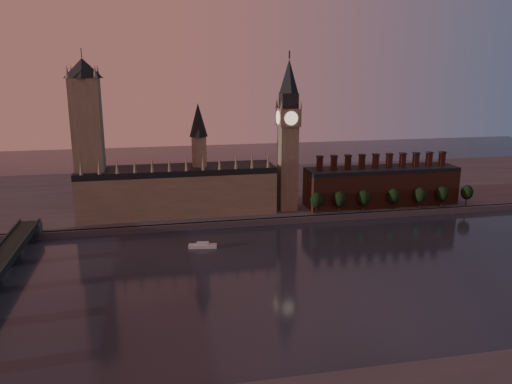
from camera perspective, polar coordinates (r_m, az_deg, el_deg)
ground at (r=249.88m, az=7.99°, el=-9.71°), size 900.00×900.00×0.00m
north_bank at (r=412.70m, az=-0.25°, el=0.22°), size 900.00×182.00×4.00m
palace_of_westminster at (r=339.34m, az=-8.83°, el=0.45°), size 130.00×30.30×74.00m
victoria_tower at (r=334.96m, az=-18.66°, el=6.24°), size 24.00×24.00×108.00m
big_ben at (r=339.81m, az=3.70°, el=6.65°), size 15.00×15.00×107.00m
chimney_block at (r=371.13m, az=14.09°, el=0.75°), size 110.00×25.00×37.00m
embankment_tree_0 at (r=338.78m, az=6.95°, el=-0.93°), size 8.60×8.60×14.88m
embankment_tree_1 at (r=343.45m, az=9.56°, el=-0.81°), size 8.60×8.60×14.88m
embankment_tree_2 at (r=350.05m, az=12.24°, el=-0.66°), size 8.60×8.60×14.88m
embankment_tree_3 at (r=360.26m, az=15.45°, el=-0.44°), size 8.60×8.60×14.88m
embankment_tree_4 at (r=368.33m, az=18.26°, el=-0.33°), size 8.60×8.60×14.88m
embankment_tree_5 at (r=377.21m, az=20.54°, el=-0.20°), size 8.60×8.60×14.88m
embankment_tree_6 at (r=388.45m, az=22.96°, el=-0.03°), size 8.60×8.60×14.88m
river_boat at (r=288.46m, az=-6.12°, el=-6.11°), size 16.57×7.04×3.21m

